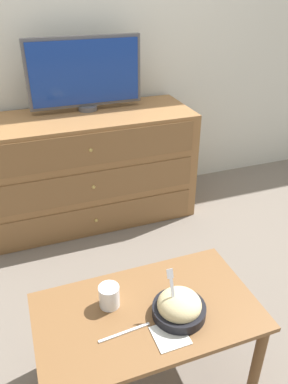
# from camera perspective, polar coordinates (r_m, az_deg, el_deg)

# --- Properties ---
(ground_plane) EXTENTS (12.00, 12.00, 0.00)m
(ground_plane) POSITION_cam_1_polar(r_m,az_deg,el_deg) (3.10, -9.11, -0.48)
(ground_plane) COLOR #70665B
(wall_back) EXTENTS (12.00, 0.05, 2.60)m
(wall_back) POSITION_cam_1_polar(r_m,az_deg,el_deg) (2.72, -11.61, 24.16)
(wall_back) COLOR silver
(wall_back) RESTS_ON ground_plane
(dresser) EXTENTS (1.49, 0.56, 0.77)m
(dresser) POSITION_cam_1_polar(r_m,az_deg,el_deg) (2.65, -9.06, 3.47)
(dresser) COLOR olive
(dresser) RESTS_ON ground_plane
(tv) EXTENTS (0.75, 0.13, 0.47)m
(tv) POSITION_cam_1_polar(r_m,az_deg,el_deg) (2.55, -8.99, 17.45)
(tv) COLOR #515156
(tv) RESTS_ON dresser
(coffee_table) EXTENTS (0.86, 0.50, 0.43)m
(coffee_table) POSITION_cam_1_polar(r_m,az_deg,el_deg) (1.57, 0.53, -19.21)
(coffee_table) COLOR brown
(coffee_table) RESTS_ON ground_plane
(takeout_bowl) EXTENTS (0.20, 0.20, 0.20)m
(takeout_bowl) POSITION_cam_1_polar(r_m,az_deg,el_deg) (1.48, 5.38, -17.02)
(takeout_bowl) COLOR black
(takeout_bowl) RESTS_ON coffee_table
(drink_cup) EXTENTS (0.08, 0.08, 0.09)m
(drink_cup) POSITION_cam_1_polar(r_m,az_deg,el_deg) (1.52, -5.31, -15.66)
(drink_cup) COLOR beige
(drink_cup) RESTS_ON coffee_table
(napkin) EXTENTS (0.12, 0.12, 0.00)m
(napkin) POSITION_cam_1_polar(r_m,az_deg,el_deg) (1.44, 4.01, -20.96)
(napkin) COLOR white
(napkin) RESTS_ON coffee_table
(knife) EXTENTS (0.20, 0.02, 0.01)m
(knife) POSITION_cam_1_polar(r_m,az_deg,el_deg) (1.45, -2.99, -20.60)
(knife) COLOR silver
(knife) RESTS_ON coffee_table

